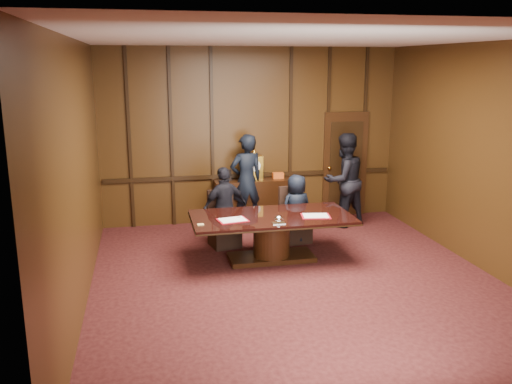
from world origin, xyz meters
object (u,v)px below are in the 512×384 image
at_px(witness_left, 246,181).
at_px(witness_right, 344,180).
at_px(sideboard, 254,200).
at_px(signatory_left, 225,208).
at_px(signatory_right, 296,209).
at_px(conference_table, 272,230).

xyz_separation_m(witness_left, witness_right, (1.89, -0.38, 0.01)).
bearing_deg(sideboard, witness_right, -17.77).
height_order(signatory_left, signatory_right, signatory_left).
distance_m(witness_left, witness_right, 1.93).
height_order(signatory_left, witness_left, witness_left).
relative_size(conference_table, signatory_left, 1.82).
bearing_deg(signatory_left, conference_table, 110.30).
xyz_separation_m(sideboard, signatory_right, (0.49, -1.36, 0.14)).
bearing_deg(witness_right, signatory_right, 17.43).
bearing_deg(sideboard, signatory_left, -120.63).
distance_m(sideboard, signatory_left, 1.60).
relative_size(signatory_right, witness_right, 0.67).
height_order(signatory_right, witness_right, witness_right).
bearing_deg(witness_right, sideboard, -34.43).
xyz_separation_m(signatory_left, signatory_right, (1.30, 0.00, -0.09)).
distance_m(conference_table, witness_right, 2.50).
relative_size(sideboard, witness_right, 0.86).
distance_m(signatory_left, signatory_right, 1.30).
xyz_separation_m(signatory_left, witness_right, (2.50, 0.82, 0.21)).
bearing_deg(witness_right, signatory_left, 1.37).
xyz_separation_m(conference_table, witness_left, (-0.03, 2.00, 0.41)).
height_order(witness_left, witness_right, witness_right).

